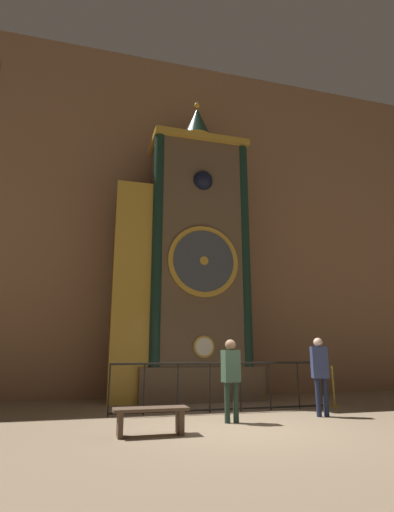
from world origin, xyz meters
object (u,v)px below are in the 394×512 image
object	(u,v)px
visitor_far	(320,369)
clock_tower	(186,263)
stanchion_post	(334,393)
visitor_near	(231,372)
visitor_bench	(151,416)

from	to	relation	value
visitor_far	clock_tower	bearing A→B (deg)	136.43
visitor_far	stanchion_post	size ratio (longest dim) A/B	1.63
visitor_near	stanchion_post	bearing A→B (deg)	18.10
visitor_far	stanchion_post	bearing A→B (deg)	64.56
clock_tower	visitor_bench	distance (m)	6.22
visitor_bench	clock_tower	bearing A→B (deg)	69.65
stanchion_post	visitor_bench	bearing A→B (deg)	-154.88
clock_tower	visitor_bench	bearing A→B (deg)	-110.35
visitor_near	visitor_far	bearing A→B (deg)	-1.35
stanchion_post	visitor_far	bearing A→B (deg)	-131.39
clock_tower	visitor_near	world-z (taller)	clock_tower
clock_tower	visitor_near	distance (m)	4.94
clock_tower	visitor_far	distance (m)	5.22
clock_tower	visitor_far	world-z (taller)	clock_tower
visitor_near	visitor_bench	xyz separation A→B (m)	(-1.73, -0.79, -0.65)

